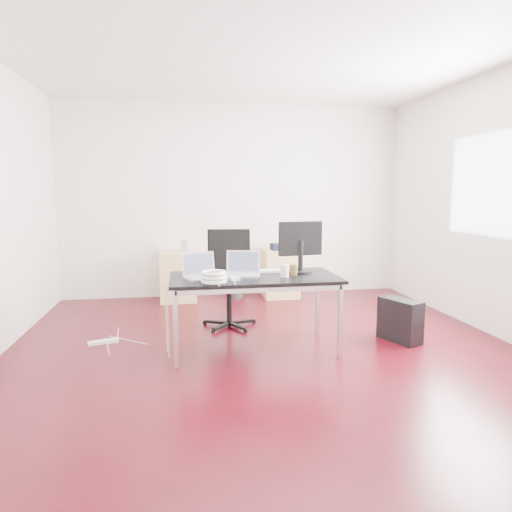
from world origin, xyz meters
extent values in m
plane|color=#36060D|center=(0.00, 0.00, 0.00)|extent=(5.00, 5.00, 0.00)
plane|color=silver|center=(0.00, 0.00, 2.80)|extent=(5.00, 5.00, 0.00)
plane|color=silver|center=(0.00, 2.50, 1.40)|extent=(5.00, 0.00, 5.00)
plane|color=silver|center=(0.00, -2.50, 1.40)|extent=(5.00, 0.00, 5.00)
plane|color=silver|center=(2.50, 0.00, 1.40)|extent=(0.00, 5.00, 5.00)
plane|color=white|center=(2.48, 0.20, 1.60)|extent=(0.00, 1.50, 1.50)
cube|color=black|center=(-0.10, 0.03, 0.71)|extent=(1.60, 0.80, 0.03)
cube|color=silver|center=(-0.85, -0.32, 0.35)|extent=(0.04, 0.04, 0.70)
cube|color=silver|center=(-0.85, 0.38, 0.35)|extent=(0.04, 0.04, 0.70)
cube|color=silver|center=(0.65, -0.32, 0.35)|extent=(0.04, 0.04, 0.70)
cube|color=silver|center=(0.65, 0.38, 0.35)|extent=(0.04, 0.04, 0.70)
cylinder|color=black|center=(-0.26, 0.83, 0.23)|extent=(0.06, 0.06, 0.47)
cube|color=black|center=(-0.26, 0.83, 0.50)|extent=(0.53, 0.51, 0.06)
cube|color=black|center=(-0.24, 1.05, 0.81)|extent=(0.47, 0.15, 0.55)
cube|color=tan|center=(-0.84, 2.23, 0.35)|extent=(0.50, 0.50, 0.70)
cube|color=tan|center=(0.64, 2.23, 0.35)|extent=(0.50, 0.50, 0.70)
cube|color=black|center=(1.42, 0.04, 0.22)|extent=(0.36, 0.49, 0.44)
cylinder|color=black|center=(-0.02, 2.25, 0.14)|extent=(0.32, 0.32, 0.28)
cube|color=white|center=(-1.59, 0.45, 0.02)|extent=(0.30, 0.14, 0.04)
cube|color=silver|center=(-0.59, -0.02, 0.74)|extent=(0.39, 0.33, 0.01)
cube|color=silver|center=(-0.63, 0.08, 0.85)|extent=(0.32, 0.16, 0.22)
cube|color=#475166|center=(-0.63, 0.08, 0.85)|extent=(0.28, 0.14, 0.18)
cube|color=silver|center=(-0.22, 0.03, 0.74)|extent=(0.37, 0.30, 0.01)
cube|color=silver|center=(-0.19, 0.14, 0.85)|extent=(0.33, 0.12, 0.22)
cube|color=#475166|center=(-0.19, 0.14, 0.85)|extent=(0.29, 0.10, 0.18)
cylinder|color=black|center=(0.39, 0.16, 0.74)|extent=(0.26, 0.26, 0.02)
cylinder|color=black|center=(0.39, 0.16, 0.90)|extent=(0.05, 0.05, 0.30)
cube|color=black|center=(0.39, 0.17, 1.07)|extent=(0.45, 0.11, 0.34)
cube|color=#475166|center=(0.39, 0.20, 1.07)|extent=(0.39, 0.06, 0.29)
cube|color=white|center=(0.06, 0.22, 0.74)|extent=(0.45, 0.16, 0.02)
cylinder|color=white|center=(0.17, -0.07, 0.79)|extent=(0.10, 0.10, 0.12)
cylinder|color=#523B1C|center=(0.28, 0.03, 0.78)|extent=(0.09, 0.09, 0.10)
torus|color=white|center=(-0.51, -0.24, 0.75)|extent=(0.24, 0.24, 0.04)
torus|color=white|center=(-0.51, -0.24, 0.78)|extent=(0.23, 0.23, 0.04)
torus|color=white|center=(-0.51, -0.24, 0.82)|extent=(0.22, 0.22, 0.04)
cube|color=white|center=(-0.31, -0.16, 0.74)|extent=(0.09, 0.09, 0.03)
cube|color=#9E9E9E|center=(-0.74, 2.16, 0.79)|extent=(0.10, 0.10, 0.18)
cube|color=black|center=(0.65, 2.18, 0.74)|extent=(0.31, 0.25, 0.09)
camera|label=1|loc=(-0.79, -4.22, 1.53)|focal=32.00mm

